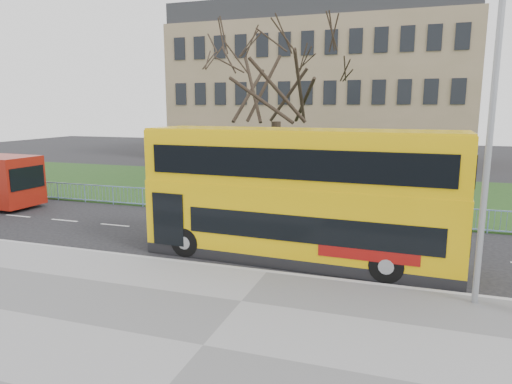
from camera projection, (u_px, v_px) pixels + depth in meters
ground at (279, 260)px, 17.09m from camera, size 120.00×120.00×0.00m
pavement at (203, 347)px, 10.78m from camera, size 80.00×10.50×0.12m
kerb at (267, 273)px, 15.63m from camera, size 80.00×0.20×0.14m
grass_verge at (336, 193)px, 30.43m from camera, size 80.00×15.40×0.08m
guard_railing at (314, 209)px, 23.15m from camera, size 40.00×0.12×1.10m
bare_tree at (276, 106)px, 26.30m from camera, size 7.94×7.94×11.34m
civic_building at (321, 95)px, 50.02m from camera, size 30.00×15.00×14.00m
yellow_bus at (299, 192)px, 16.79m from camera, size 11.61×3.25×4.82m
street_lamp at (486, 135)px, 12.27m from camera, size 1.86×0.40×8.77m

